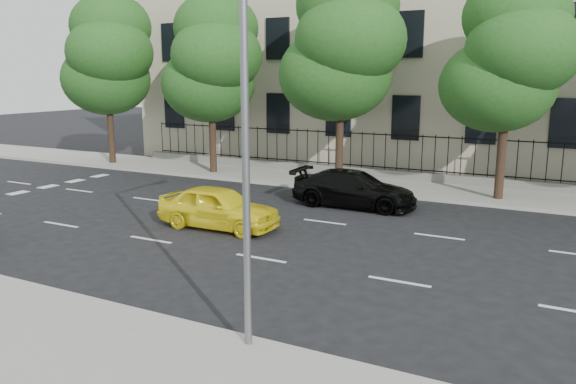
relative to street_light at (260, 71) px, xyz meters
The scene contains 14 objects.
ground 5.99m from the street_light, 144.73° to the left, with size 120.00×120.00×0.00m, color black.
near_sidewalk 6.08m from the street_light, 138.24° to the right, with size 60.00×4.00×0.15m, color gray.
far_sidewalk 16.75m from the street_light, 99.01° to the left, with size 60.00×4.00×0.15m, color gray.
lane_markings 8.67m from the street_light, 110.98° to the left, with size 49.60×4.62×0.01m, color silver, non-canonical shape.
crosswalk 18.42m from the street_light, 158.90° to the left, with size 0.50×12.10×0.01m, color silver, non-canonical shape.
masonry_building 25.14m from the street_light, 95.78° to the left, with size 34.60×12.11×18.50m.
iron_fence 18.21m from the street_light, 98.14° to the left, with size 30.00×0.50×2.20m.
street_light is the anchor object (origin of this frame).
tree_a 23.89m from the street_light, 140.66° to the left, with size 5.71×5.31×9.39m.
tree_b 18.99m from the street_light, 127.15° to the left, with size 5.53×5.12×8.97m.
tree_c 15.82m from the street_light, 106.43° to the left, with size 5.89×5.50×9.80m.
tree_d 15.36m from the street_light, 80.48° to the left, with size 5.34×4.94×8.84m.
yellow_taxi 9.48m from the street_light, 129.95° to the left, with size 1.70×4.22×1.44m, color yellow.
black_sedan 12.57m from the street_light, 102.01° to the left, with size 2.00×4.91×1.42m, color black.
Camera 1 is at (7.60, -10.60, 5.07)m, focal length 35.00 mm.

